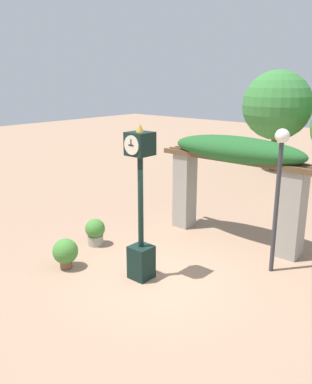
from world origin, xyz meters
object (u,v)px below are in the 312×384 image
(lamp_post, at_px, (279,174))
(potted_plant_near_left, at_px, (95,231))
(potted_plant_near_right, at_px, (65,252))
(pedestal_clock, at_px, (141,212))

(lamp_post, bearing_deg, potted_plant_near_left, -158.11)
(potted_plant_near_left, xyz_separation_m, lamp_post, (4.25, 1.71, 1.95))
(potted_plant_near_left, distance_m, potted_plant_near_right, 1.47)
(potted_plant_near_left, xyz_separation_m, potted_plant_near_right, (0.53, -1.37, 0.02))
(potted_plant_near_left, distance_m, lamp_post, 4.98)
(pedestal_clock, height_order, potted_plant_near_left, pedestal_clock)
(potted_plant_near_left, bearing_deg, lamp_post, 21.89)
(potted_plant_near_right, xyz_separation_m, lamp_post, (3.72, 3.08, 1.93))
(potted_plant_near_right, bearing_deg, lamp_post, 39.57)
(lamp_post, bearing_deg, pedestal_clock, -132.38)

